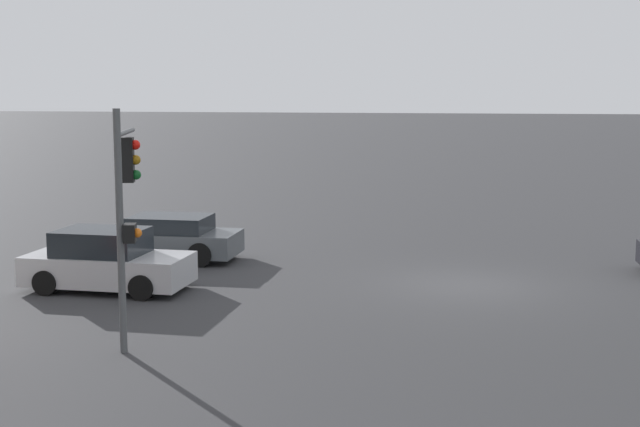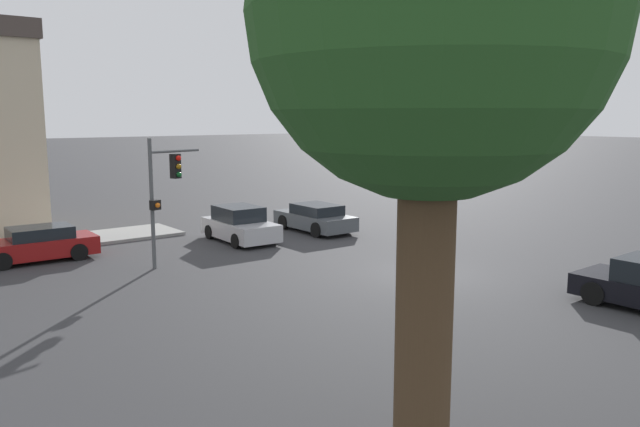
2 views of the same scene
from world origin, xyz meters
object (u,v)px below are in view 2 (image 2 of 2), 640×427
at_px(street_tree, 432,23).
at_px(parked_car_0, 37,245).
at_px(crossing_car_0, 315,218).
at_px(traffic_signal, 165,184).
at_px(crossing_car_2, 240,225).

bearing_deg(street_tree, parked_car_0, 3.58).
xyz_separation_m(crossing_car_0, parked_car_0, (1.59, 12.10, -0.01)).
distance_m(crossing_car_0, parked_car_0, 12.20).
xyz_separation_m(traffic_signal, crossing_car_0, (2.18, -8.54, -2.40)).
distance_m(traffic_signal, parked_car_0, 5.72).
height_order(crossing_car_0, parked_car_0, crossing_car_0).
relative_size(street_tree, parked_car_0, 2.21).
bearing_deg(traffic_signal, street_tree, -23.11).
height_order(street_tree, crossing_car_2, street_tree).
bearing_deg(crossing_car_2, parked_car_0, -97.53).
bearing_deg(parked_car_0, crossing_car_2, 171.60).
bearing_deg(street_tree, crossing_car_0, -32.79).
bearing_deg(parked_car_0, traffic_signal, 134.88).
bearing_deg(parked_car_0, crossing_car_0, 174.07).
bearing_deg(street_tree, traffic_signal, -9.20).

